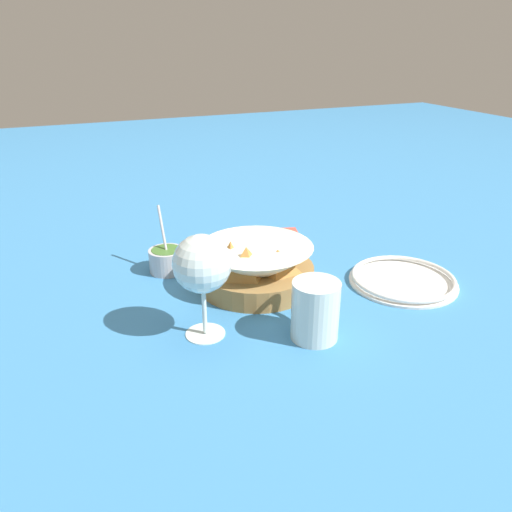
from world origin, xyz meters
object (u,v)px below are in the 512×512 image
food_basket (255,267)px  wine_glass (202,266)px  side_plate (403,279)px  sauce_cup (167,259)px  beer_mug (314,312)px

food_basket → wine_glass: (-0.12, 0.13, 0.08)m
wine_glass → side_plate: wine_glass is taller
sauce_cup → beer_mug: 0.34m
sauce_cup → wine_glass: (-0.24, 0.00, 0.09)m
wine_glass → side_plate: (0.02, -0.39, -0.11)m
wine_glass → beer_mug: 0.18m
wine_glass → sauce_cup: bearing=-0.1°
beer_mug → side_plate: bearing=-69.2°
beer_mug → side_plate: 0.26m
food_basket → sauce_cup: bearing=47.6°
beer_mug → wine_glass: bearing=65.1°
sauce_cup → side_plate: (-0.22, -0.39, -0.02)m
food_basket → side_plate: food_basket is taller
wine_glass → beer_mug: size_ratio=1.50×
wine_glass → side_plate: bearing=-86.9°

